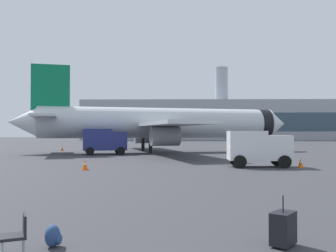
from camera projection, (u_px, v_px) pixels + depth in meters
The scene contains 11 objects.
airplane_at_gate at pixel (160, 123), 47.02m from camera, with size 35.22×32.11×10.50m.
service_truck at pixel (104, 140), 41.92m from camera, with size 5.21×3.55×2.90m.
cargo_van at pixel (258, 147), 26.86m from camera, with size 4.41×2.34×2.60m.
safety_cone_near at pixel (301, 163), 26.24m from camera, with size 0.44×0.44×0.67m.
safety_cone_mid at pixel (284, 157), 33.57m from camera, with size 0.44×0.44×0.63m.
safety_cone_far at pixel (85, 165), 24.64m from camera, with size 0.44×0.44×0.70m.
safety_cone_outer at pixel (62, 148), 50.97m from camera, with size 0.44×0.44×0.63m.
rolling_suitcase at pixel (283, 228), 8.10m from camera, with size 0.70×0.75×1.10m.
traveller_backpack at pixel (53, 236), 8.04m from camera, with size 0.36×0.40×0.48m.
gate_chair at pixel (17, 233), 7.29m from camera, with size 0.64×0.64×0.86m.
terminal_building at pixel (217, 121), 128.15m from camera, with size 89.86×22.22×25.03m.
Camera 1 is at (-0.14, -3.24, 2.47)m, focal length 39.83 mm.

